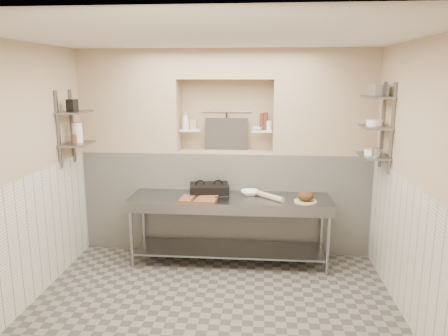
# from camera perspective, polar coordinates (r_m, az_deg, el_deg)

# --- Properties ---
(floor) EXTENTS (4.00, 3.90, 0.10)m
(floor) POSITION_cam_1_polar(r_m,az_deg,el_deg) (4.95, -1.53, -18.28)
(floor) COLOR #68625C
(floor) RESTS_ON ground
(ceiling) EXTENTS (4.00, 3.90, 0.10)m
(ceiling) POSITION_cam_1_polar(r_m,az_deg,el_deg) (4.30, -1.75, 17.36)
(ceiling) COLOR silver
(ceiling) RESTS_ON ground
(wall_left) EXTENTS (0.10, 3.90, 2.80)m
(wall_left) POSITION_cam_1_polar(r_m,az_deg,el_deg) (5.06, -25.35, -1.12)
(wall_left) COLOR tan
(wall_left) RESTS_ON ground
(wall_right) EXTENTS (0.10, 3.90, 2.80)m
(wall_right) POSITION_cam_1_polar(r_m,az_deg,el_deg) (4.65, 24.38, -2.12)
(wall_right) COLOR tan
(wall_right) RESTS_ON ground
(wall_back) EXTENTS (4.00, 0.10, 2.80)m
(wall_back) POSITION_cam_1_polar(r_m,az_deg,el_deg) (6.36, 0.42, 2.49)
(wall_back) COLOR tan
(wall_back) RESTS_ON ground
(wall_front) EXTENTS (4.00, 0.10, 2.80)m
(wall_front) POSITION_cam_1_polar(r_m,az_deg,el_deg) (2.53, -6.91, -12.50)
(wall_front) COLOR tan
(wall_front) RESTS_ON ground
(backwall_lower) EXTENTS (4.00, 0.40, 1.40)m
(backwall_lower) POSITION_cam_1_polar(r_m,az_deg,el_deg) (6.27, 0.23, -4.21)
(backwall_lower) COLOR silver
(backwall_lower) RESTS_ON floor
(alcove_sill) EXTENTS (1.30, 0.40, 0.02)m
(alcove_sill) POSITION_cam_1_polar(r_m,az_deg,el_deg) (6.11, 0.23, 2.20)
(alcove_sill) COLOR tan
(alcove_sill) RESTS_ON backwall_lower
(backwall_pillar_left) EXTENTS (1.35, 0.40, 1.40)m
(backwall_pillar_left) POSITION_cam_1_polar(r_m,az_deg,el_deg) (6.28, -12.04, 8.55)
(backwall_pillar_left) COLOR tan
(backwall_pillar_left) RESTS_ON backwall_lower
(backwall_pillar_right) EXTENTS (1.35, 0.40, 1.40)m
(backwall_pillar_right) POSITION_cam_1_polar(r_m,az_deg,el_deg) (6.07, 12.94, 8.40)
(backwall_pillar_right) COLOR tan
(backwall_pillar_right) RESTS_ON backwall_lower
(backwall_header) EXTENTS (1.30, 0.40, 0.40)m
(backwall_header) POSITION_cam_1_polar(r_m,az_deg,el_deg) (6.03, 0.24, 13.43)
(backwall_header) COLOR tan
(backwall_header) RESTS_ON backwall_lower
(wainscot_left) EXTENTS (0.02, 3.90, 1.40)m
(wainscot_left) POSITION_cam_1_polar(r_m,az_deg,el_deg) (5.22, -24.09, -8.64)
(wainscot_left) COLOR silver
(wainscot_left) RESTS_ON floor
(wainscot_right) EXTENTS (0.02, 3.90, 1.40)m
(wainscot_right) POSITION_cam_1_polar(r_m,az_deg,el_deg) (4.83, 22.98, -10.20)
(wainscot_right) COLOR silver
(wainscot_right) RESTS_ON floor
(alcove_shelf_left) EXTENTS (0.28, 0.16, 0.02)m
(alcove_shelf_left) POSITION_cam_1_polar(r_m,az_deg,el_deg) (6.13, -4.44, 4.94)
(alcove_shelf_left) COLOR white
(alcove_shelf_left) RESTS_ON backwall_lower
(alcove_shelf_right) EXTENTS (0.28, 0.16, 0.02)m
(alcove_shelf_right) POSITION_cam_1_polar(r_m,az_deg,el_deg) (6.05, 4.98, 4.83)
(alcove_shelf_right) COLOR white
(alcove_shelf_right) RESTS_ON backwall_lower
(utensil_rail) EXTENTS (0.70, 0.02, 0.02)m
(utensil_rail) POSITION_cam_1_polar(r_m,az_deg,el_deg) (6.21, 0.37, 7.38)
(utensil_rail) COLOR gray
(utensil_rail) RESTS_ON wall_back
(hanging_steel) EXTENTS (0.02, 0.02, 0.30)m
(hanging_steel) POSITION_cam_1_polar(r_m,az_deg,el_deg) (6.21, 0.35, 5.80)
(hanging_steel) COLOR black
(hanging_steel) RESTS_ON utensil_rail
(splash_panel) EXTENTS (0.60, 0.08, 0.45)m
(splash_panel) POSITION_cam_1_polar(r_m,az_deg,el_deg) (6.18, 0.31, 4.46)
(splash_panel) COLOR #383330
(splash_panel) RESTS_ON alcove_sill
(shelf_rail_left_a) EXTENTS (0.03, 0.03, 0.95)m
(shelf_rail_left_a) POSITION_cam_1_polar(r_m,az_deg,el_deg) (6.07, -19.19, 5.19)
(shelf_rail_left_a) COLOR slate
(shelf_rail_left_a) RESTS_ON wall_left
(shelf_rail_left_b) EXTENTS (0.03, 0.03, 0.95)m
(shelf_rail_left_b) POSITION_cam_1_polar(r_m,az_deg,el_deg) (5.70, -20.81, 4.69)
(shelf_rail_left_b) COLOR slate
(shelf_rail_left_b) RESTS_ON wall_left
(wall_shelf_left_lower) EXTENTS (0.30, 0.50, 0.02)m
(wall_shelf_left_lower) POSITION_cam_1_polar(r_m,az_deg,el_deg) (5.85, -18.64, 3.03)
(wall_shelf_left_lower) COLOR slate
(wall_shelf_left_lower) RESTS_ON wall_left
(wall_shelf_left_upper) EXTENTS (0.30, 0.50, 0.03)m
(wall_shelf_left_upper) POSITION_cam_1_polar(r_m,az_deg,el_deg) (5.81, -18.90, 6.92)
(wall_shelf_left_upper) COLOR slate
(wall_shelf_left_upper) RESTS_ON wall_left
(shelf_rail_right_a) EXTENTS (0.03, 0.03, 1.05)m
(shelf_rail_right_a) POSITION_cam_1_polar(r_m,az_deg,el_deg) (5.73, 19.98, 5.28)
(shelf_rail_right_a) COLOR slate
(shelf_rail_right_a) RESTS_ON wall_right
(shelf_rail_right_b) EXTENTS (0.03, 0.03, 1.05)m
(shelf_rail_right_b) POSITION_cam_1_polar(r_m,az_deg,el_deg) (5.35, 21.07, 4.77)
(shelf_rail_right_b) COLOR slate
(shelf_rail_right_b) RESTS_ON wall_right
(wall_shelf_right_lower) EXTENTS (0.30, 0.50, 0.02)m
(wall_shelf_right_lower) POSITION_cam_1_polar(r_m,az_deg,el_deg) (5.55, 18.90, 1.50)
(wall_shelf_right_lower) COLOR slate
(wall_shelf_right_lower) RESTS_ON wall_right
(wall_shelf_right_mid) EXTENTS (0.30, 0.50, 0.02)m
(wall_shelf_right_mid) POSITION_cam_1_polar(r_m,az_deg,el_deg) (5.50, 19.15, 5.09)
(wall_shelf_right_mid) COLOR slate
(wall_shelf_right_mid) RESTS_ON wall_right
(wall_shelf_right_upper) EXTENTS (0.30, 0.50, 0.03)m
(wall_shelf_right_upper) POSITION_cam_1_polar(r_m,az_deg,el_deg) (5.48, 19.40, 8.72)
(wall_shelf_right_upper) COLOR slate
(wall_shelf_right_upper) RESTS_ON wall_right
(prep_table) EXTENTS (2.60, 0.70, 0.90)m
(prep_table) POSITION_cam_1_polar(r_m,az_deg,el_deg) (5.74, 0.73, -6.35)
(prep_table) COLOR gray
(prep_table) RESTS_ON floor
(panini_press) EXTENTS (0.56, 0.44, 0.14)m
(panini_press) POSITION_cam_1_polar(r_m,az_deg,el_deg) (5.79, -1.94, -2.82)
(panini_press) COLOR black
(panini_press) RESTS_ON prep_table
(cutting_board) EXTENTS (0.47, 0.34, 0.04)m
(cutting_board) POSITION_cam_1_polar(r_m,az_deg,el_deg) (5.51, -3.32, -4.14)
(cutting_board) COLOR brown
(cutting_board) RESTS_ON prep_table
(knife_blade) EXTENTS (0.23, 0.10, 0.01)m
(knife_blade) POSITION_cam_1_polar(r_m,az_deg,el_deg) (5.53, -0.06, -3.75)
(knife_blade) COLOR gray
(knife_blade) RESTS_ON cutting_board
(tongs) EXTENTS (0.08, 0.29, 0.03)m
(tongs) POSITION_cam_1_polar(r_m,az_deg,el_deg) (5.49, -3.75, -3.79)
(tongs) COLOR gray
(tongs) RESTS_ON cutting_board
(mixing_bowl) EXTENTS (0.25, 0.25, 0.06)m
(mixing_bowl) POSITION_cam_1_polar(r_m,az_deg,el_deg) (5.79, 3.39, -3.24)
(mixing_bowl) COLOR white
(mixing_bowl) RESTS_ON prep_table
(rolling_pin) EXTENTS (0.37, 0.37, 0.07)m
(rolling_pin) POSITION_cam_1_polar(r_m,az_deg,el_deg) (5.62, 5.99, -3.70)
(rolling_pin) COLOR tan
(rolling_pin) RESTS_ON prep_table
(bread_board) EXTENTS (0.28, 0.28, 0.02)m
(bread_board) POSITION_cam_1_polar(r_m,az_deg,el_deg) (5.56, 10.59, -4.29)
(bread_board) COLOR tan
(bread_board) RESTS_ON prep_table
(bread_loaf) EXTENTS (0.20, 0.20, 0.12)m
(bread_loaf) POSITION_cam_1_polar(r_m,az_deg,el_deg) (5.55, 10.62, -3.60)
(bread_loaf) COLOR #4C2D19
(bread_loaf) RESTS_ON bread_board
(bottle_soap) EXTENTS (0.10, 0.10, 0.24)m
(bottle_soap) POSITION_cam_1_polar(r_m,az_deg,el_deg) (6.12, -5.05, 6.17)
(bottle_soap) COLOR white
(bottle_soap) RESTS_ON alcove_shelf_left
(jar_alcove) EXTENTS (0.09, 0.09, 0.13)m
(jar_alcove) POSITION_cam_1_polar(r_m,az_deg,el_deg) (6.14, -4.01, 5.69)
(jar_alcove) COLOR tan
(jar_alcove) RESTS_ON alcove_shelf_left
(bowl_alcove) EXTENTS (0.15, 0.15, 0.04)m
(bowl_alcove) POSITION_cam_1_polar(r_m,az_deg,el_deg) (6.02, 4.34, 5.14)
(bowl_alcove) COLOR white
(bowl_alcove) RESTS_ON alcove_shelf_right
(condiment_a) EXTENTS (0.07, 0.07, 0.24)m
(condiment_a) POSITION_cam_1_polar(r_m,az_deg,el_deg) (6.06, 5.44, 6.12)
(condiment_a) COLOR #542B20
(condiment_a) RESTS_ON alcove_shelf_right
(condiment_b) EXTENTS (0.06, 0.06, 0.23)m
(condiment_b) POSITION_cam_1_polar(r_m,az_deg,el_deg) (6.06, 4.94, 6.08)
(condiment_b) COLOR #542B20
(condiment_b) RESTS_ON alcove_shelf_right
(condiment_c) EXTENTS (0.08, 0.08, 0.13)m
(condiment_c) POSITION_cam_1_polar(r_m,az_deg,el_deg) (6.06, 5.91, 5.56)
(condiment_c) COLOR white
(condiment_c) RESTS_ON alcove_shelf_right
(jug_left) EXTENTS (0.12, 0.12, 0.25)m
(jug_left) POSITION_cam_1_polar(r_m,az_deg,el_deg) (5.87, -18.59, 4.40)
(jug_left) COLOR white
(jug_left) RESTS_ON wall_shelf_left_lower
(jar_left) EXTENTS (0.08, 0.08, 0.11)m
(jar_left) POSITION_cam_1_polar(r_m,az_deg,el_deg) (5.76, -19.03, 3.56)
(jar_left) COLOR #542B20
(jar_left) RESTS_ON wall_shelf_left_lower
(box_left_upper) EXTENTS (0.13, 0.13, 0.15)m
(box_left_upper) POSITION_cam_1_polar(r_m,az_deg,el_deg) (5.75, -19.21, 7.73)
(box_left_upper) COLOR black
(box_left_upper) RESTS_ON wall_shelf_left_upper
(bowl_right) EXTENTS (0.21, 0.21, 0.06)m
(bowl_right) POSITION_cam_1_polar(r_m,az_deg,el_deg) (5.56, 18.90, 1.97)
(bowl_right) COLOR white
(bowl_right) RESTS_ON wall_shelf_right_lower
(canister_right) EXTENTS (0.11, 0.11, 0.11)m
(canister_right) POSITION_cam_1_polar(r_m,az_deg,el_deg) (5.40, 19.31, 1.92)
(canister_right) COLOR gray
(canister_right) RESTS_ON wall_shelf_right_lower
(bowl_right_mid) EXTENTS (0.19, 0.19, 0.07)m
(bowl_right_mid) POSITION_cam_1_polar(r_m,az_deg,el_deg) (5.54, 19.06, 5.63)
(bowl_right_mid) COLOR white
(bowl_right_mid) RESTS_ON wall_shelf_right_mid
(basket_right) EXTENTS (0.22, 0.25, 0.14)m
(basket_right) POSITION_cam_1_polar(r_m,az_deg,el_deg) (5.49, 19.42, 9.57)
(basket_right) COLOR gray
(basket_right) RESTS_ON wall_shelf_right_upper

